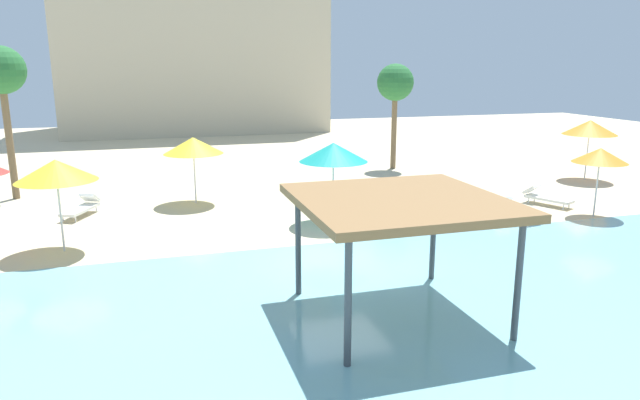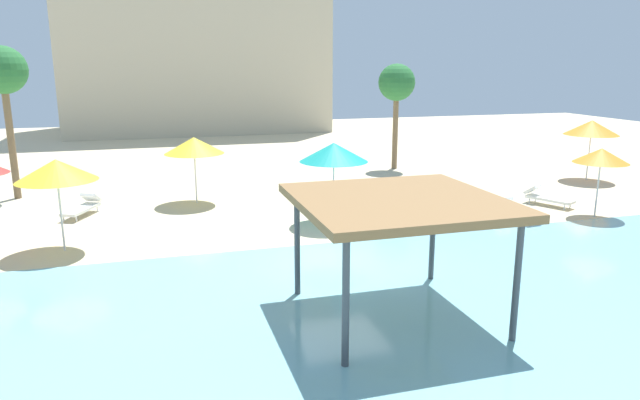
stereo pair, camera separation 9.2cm
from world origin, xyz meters
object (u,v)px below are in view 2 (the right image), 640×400
object	(u,v)px
lounge_chair_5	(454,203)
palm_tree_1	(397,85)
lounge_chair_0	(402,191)
beach_umbrella_orange_6	(592,128)
beach_umbrella_teal_5	(334,152)
lounge_chair_1	(546,197)
beach_umbrella_orange_4	(601,156)
beach_umbrella_yellow_3	(194,145)
lounge_chair_3	(83,207)
lounge_chair_4	(513,211)
shade_pavilion	(399,205)
palm_tree_0	(3,74)
beach_umbrella_yellow_2	(56,170)

from	to	relation	value
lounge_chair_5	palm_tree_1	xyz separation A→B (m)	(1.53, 9.14, 4.06)
lounge_chair_0	beach_umbrella_orange_6	bearing A→B (deg)	122.79
beach_umbrella_teal_5	lounge_chair_1	distance (m)	9.09
beach_umbrella_orange_4	lounge_chair_0	size ratio (longest dim) A/B	1.28
beach_umbrella_yellow_3	beach_umbrella_orange_6	distance (m)	18.36
lounge_chair_3	palm_tree_1	xyz separation A→B (m)	(14.90, 5.73, 4.06)
lounge_chair_5	lounge_chair_4	bearing A→B (deg)	52.42
shade_pavilion	lounge_chair_4	size ratio (longest dim) A/B	2.17
lounge_chair_3	lounge_chair_4	world-z (taller)	same
lounge_chair_4	lounge_chair_5	bearing A→B (deg)	-146.71
beach_umbrella_yellow_3	palm_tree_0	bearing A→B (deg)	157.21
beach_umbrella_yellow_3	lounge_chair_3	bearing A→B (deg)	-169.58
lounge_chair_0	lounge_chair_3	size ratio (longest dim) A/B	1.00
beach_umbrella_yellow_2	lounge_chair_3	distance (m)	4.74
beach_umbrella_orange_4	beach_umbrella_orange_6	bearing A→B (deg)	51.57
lounge_chair_4	palm_tree_1	bearing A→B (deg)	170.93
lounge_chair_1	palm_tree_1	size ratio (longest dim) A/B	0.36
beach_umbrella_orange_4	palm_tree_1	bearing A→B (deg)	105.23
lounge_chair_0	lounge_chair_1	distance (m)	5.63
lounge_chair_3	lounge_chair_0	bearing A→B (deg)	110.12
shade_pavilion	lounge_chair_4	distance (m)	9.87
palm_tree_1	lounge_chair_1	bearing A→B (deg)	-74.96
beach_umbrella_yellow_3	beach_umbrella_orange_4	xyz separation A→B (m)	(13.79, -6.25, -0.07)
shade_pavilion	beach_umbrella_teal_5	world-z (taller)	beach_umbrella_teal_5
lounge_chair_0	palm_tree_1	size ratio (longest dim) A/B	0.36
beach_umbrella_yellow_3	lounge_chair_0	distance (m)	8.58
lounge_chair_3	beach_umbrella_teal_5	bearing A→B (deg)	92.17
beach_umbrella_yellow_2	beach_umbrella_orange_6	bearing A→B (deg)	11.27
beach_umbrella_yellow_3	lounge_chair_5	bearing A→B (deg)	-24.39
shade_pavilion	palm_tree_0	size ratio (longest dim) A/B	0.69
beach_umbrella_orange_4	beach_umbrella_teal_5	xyz separation A→B (m)	(-9.41, 1.95, 0.24)
beach_umbrella_orange_6	lounge_chair_4	xyz separation A→B (m)	(-7.71, -5.29, -2.18)
lounge_chair_1	beach_umbrella_yellow_3	bearing A→B (deg)	-133.01
lounge_chair_3	lounge_chair_4	size ratio (longest dim) A/B	1.00
shade_pavilion	beach_umbrella_orange_6	distance (m)	18.94
palm_tree_0	palm_tree_1	bearing A→B (deg)	6.40
lounge_chair_1	palm_tree_1	distance (m)	10.35
beach_umbrella_orange_4	lounge_chair_4	xyz separation A→B (m)	(-3.14, 0.47, -1.92)
beach_umbrella_yellow_3	lounge_chair_4	size ratio (longest dim) A/B	1.35
shade_pavilion	palm_tree_1	bearing A→B (deg)	66.52
beach_umbrella_yellow_3	beach_umbrella_orange_6	bearing A→B (deg)	-1.55
beach_umbrella_orange_4	lounge_chair_5	distance (m)	5.39
lounge_chair_0	lounge_chair_3	world-z (taller)	same
beach_umbrella_yellow_3	palm_tree_1	distance (m)	12.01
shade_pavilion	lounge_chair_5	distance (m)	10.06
lounge_chair_0	lounge_chair_1	size ratio (longest dim) A/B	1.00
lounge_chair_3	beach_umbrella_orange_6	bearing A→B (deg)	115.31
lounge_chair_4	palm_tree_1	size ratio (longest dim) A/B	0.36
beach_umbrella_teal_5	lounge_chair_4	world-z (taller)	beach_umbrella_teal_5
shade_pavilion	palm_tree_1	distance (m)	18.64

